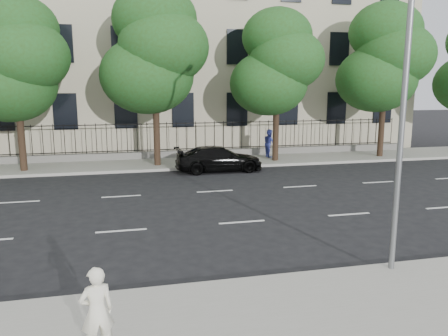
% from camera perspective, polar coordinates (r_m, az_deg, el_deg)
% --- Properties ---
extents(ground, '(120.00, 120.00, 0.00)m').
position_cam_1_polar(ground, '(12.70, 5.38, -10.43)').
color(ground, black).
rests_on(ground, ground).
extents(near_sidewalk, '(60.00, 4.00, 0.15)m').
position_cam_1_polar(near_sidewalk, '(9.32, 13.55, -18.49)').
color(near_sidewalk, gray).
rests_on(near_sidewalk, ground).
extents(far_sidewalk, '(60.00, 4.00, 0.15)m').
position_cam_1_polar(far_sidewalk, '(25.90, -4.39, 0.73)').
color(far_sidewalk, gray).
rests_on(far_sidewalk, ground).
extents(lane_markings, '(49.60, 4.62, 0.01)m').
position_cam_1_polar(lane_markings, '(17.04, 0.34, -4.80)').
color(lane_markings, silver).
rests_on(lane_markings, ground).
extents(masonry_building, '(34.60, 12.11, 18.50)m').
position_cam_1_polar(masonry_building, '(34.66, -6.97, 18.06)').
color(masonry_building, '#B6AC91').
rests_on(masonry_building, ground).
extents(iron_fence, '(30.00, 0.50, 2.20)m').
position_cam_1_polar(iron_fence, '(27.47, -4.94, 2.51)').
color(iron_fence, slate).
rests_on(iron_fence, far_sidewalk).
extents(street_light, '(0.25, 3.32, 8.05)m').
position_cam_1_polar(street_light, '(11.37, 21.18, 12.90)').
color(street_light, slate).
rests_on(street_light, near_sidewalk).
extents(tree_b, '(5.53, 5.12, 8.97)m').
position_cam_1_polar(tree_b, '(25.15, -25.51, 12.63)').
color(tree_b, '#382619').
rests_on(tree_b, far_sidewalk).
extents(tree_c, '(5.89, 5.50, 9.80)m').
position_cam_1_polar(tree_c, '(24.72, -9.03, 14.90)').
color(tree_c, '#382619').
rests_on(tree_c, far_sidewalk).
extents(tree_d, '(5.34, 4.94, 8.84)m').
position_cam_1_polar(tree_d, '(26.15, 6.93, 13.46)').
color(tree_d, '#382619').
rests_on(tree_d, far_sidewalk).
extents(tree_e, '(5.71, 5.31, 9.46)m').
position_cam_1_polar(tree_e, '(29.29, 20.31, 13.29)').
color(tree_e, '#382619').
rests_on(tree_e, far_sidewalk).
extents(black_sedan, '(4.69, 1.91, 1.36)m').
position_cam_1_polar(black_sedan, '(23.45, -0.68, 1.20)').
color(black_sedan, black).
rests_on(black_sedan, ground).
extents(woman_near, '(0.65, 0.51, 1.55)m').
position_cam_1_polar(woman_near, '(7.84, -16.27, -17.54)').
color(woman_near, white).
rests_on(woman_near, near_sidewalk).
extents(pedestrian_far, '(0.69, 0.87, 1.74)m').
position_cam_1_polar(pedestrian_far, '(27.40, 5.95, 3.25)').
color(pedestrian_far, navy).
rests_on(pedestrian_far, far_sidewalk).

